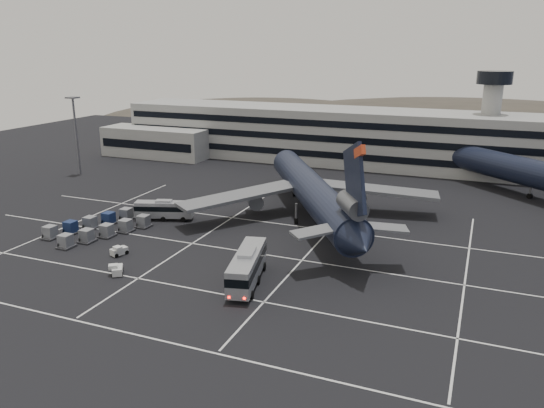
% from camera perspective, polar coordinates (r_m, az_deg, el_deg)
% --- Properties ---
extents(ground, '(260.00, 260.00, 0.00)m').
position_cam_1_polar(ground, '(77.36, -6.22, -5.81)').
color(ground, black).
rests_on(ground, ground).
extents(lane_markings, '(90.00, 55.62, 0.01)m').
position_cam_1_polar(lane_markings, '(77.53, -5.35, -5.73)').
color(lane_markings, silver).
rests_on(lane_markings, ground).
extents(terminal, '(125.00, 26.00, 24.00)m').
position_cam_1_polar(terminal, '(140.83, 6.44, 7.28)').
color(terminal, gray).
rests_on(terminal, ground).
extents(hills, '(352.00, 180.00, 44.00)m').
position_cam_1_polar(hills, '(236.99, 17.84, 5.67)').
color(hills, '#38332B').
rests_on(hills, ground).
extents(lightpole_left, '(2.40, 2.40, 18.28)m').
position_cam_1_polar(lightpole_left, '(133.68, -20.40, 7.99)').
color(lightpole_left, slate).
rests_on(lightpole_left, ground).
extents(trijet_main, '(41.44, 51.86, 18.08)m').
position_cam_1_polar(trijet_main, '(92.03, 4.40, 1.34)').
color(trijet_main, black).
rests_on(trijet_main, ground).
extents(trijet_far, '(45.58, 43.66, 18.08)m').
position_cam_1_polar(trijet_far, '(116.76, 26.63, 2.97)').
color(trijet_far, black).
rests_on(trijet_far, ground).
extents(bus_near, '(5.76, 13.03, 4.49)m').
position_cam_1_polar(bus_near, '(68.24, -2.69, -6.63)').
color(bus_near, gray).
rests_on(bus_near, ground).
extents(bus_far, '(10.36, 5.50, 3.58)m').
position_cam_1_polar(bus_far, '(95.05, -11.52, -0.52)').
color(bus_far, gray).
rests_on(bus_far, ground).
extents(tug_a, '(2.12, 2.66, 1.50)m').
position_cam_1_polar(tug_a, '(80.96, -16.18, -4.85)').
color(tug_a, silver).
rests_on(tug_a, ground).
extents(tug_b, '(2.50, 2.72, 1.51)m').
position_cam_1_polar(tug_b, '(74.30, -16.29, -6.82)').
color(tug_b, silver).
rests_on(tug_b, ground).
extents(uld_cluster, '(13.41, 17.79, 2.09)m').
position_cam_1_polar(uld_cluster, '(91.42, -18.18, -2.34)').
color(uld_cluster, '#2D2D30').
rests_on(uld_cluster, ground).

